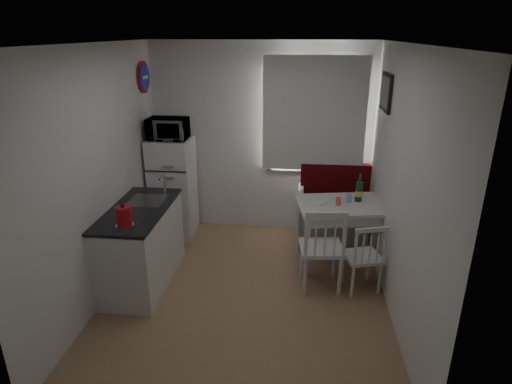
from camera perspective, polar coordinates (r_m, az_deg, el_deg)
floor at (r=4.82m, az=-1.30°, el=-13.40°), size 3.00×3.50×0.02m
ceiling at (r=3.99m, az=-1.62°, el=19.21°), size 3.00×3.50×0.02m
wall_back at (r=5.90m, az=0.72°, el=6.95°), size 3.00×0.02×2.60m
wall_front at (r=2.67m, az=-6.30°, el=-11.19°), size 3.00×0.02×2.60m
wall_left at (r=4.66m, az=-20.08°, el=1.88°), size 0.02×3.50×2.60m
wall_right at (r=4.31m, az=18.73°, el=0.58°), size 0.02×3.50×2.60m
window at (r=5.78m, az=7.73°, el=9.78°), size 1.22×0.06×1.47m
curtain at (r=5.71m, az=7.77°, el=10.14°), size 1.35×0.02×1.50m
kitchen_counter at (r=4.99m, az=-15.01°, el=-6.82°), size 0.62×1.32×1.16m
wall_sign at (r=5.79m, az=-14.68°, el=14.58°), size 0.03×0.40×0.40m
picture_frame at (r=5.19m, az=16.92°, el=12.61°), size 0.04×0.52×0.42m
bench at (r=6.00m, az=12.24°, el=-3.03°), size 1.41×0.54×1.01m
dining_table at (r=5.22m, az=11.33°, el=-2.41°), size 1.15×0.89×0.78m
chair_left at (r=4.62m, az=8.84°, el=-6.49°), size 0.51×0.49×0.53m
chair_right at (r=4.74m, az=14.23°, el=-7.66°), size 0.47×0.46×0.44m
fridge at (r=5.97m, az=-10.97°, el=0.59°), size 0.55×0.55×1.38m
microwave at (r=5.70m, az=-11.67°, el=8.25°), size 0.50×0.34×0.28m
kettle at (r=4.34m, az=-17.23°, el=-3.12°), size 0.18×0.18×0.24m
wine_bottle at (r=5.24m, az=13.60°, el=0.54°), size 0.09×0.09×0.34m
drinking_glass_orange at (r=5.12m, az=10.92°, el=-1.21°), size 0.06×0.06×0.10m
drinking_glass_blue at (r=5.22m, az=12.26°, el=-0.81°), size 0.06×0.06×0.10m
plate at (r=5.18m, az=8.08°, el=-1.22°), size 0.25×0.25×0.02m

